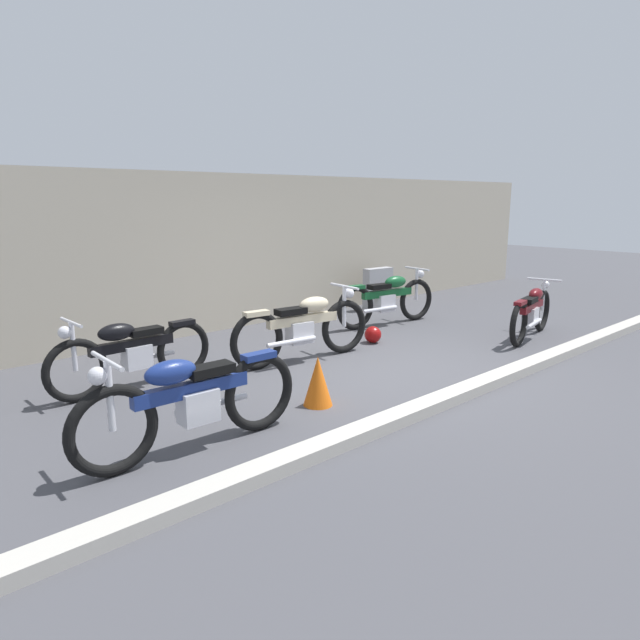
{
  "coord_description": "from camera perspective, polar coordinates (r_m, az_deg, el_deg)",
  "views": [
    {
      "loc": [
        -5.46,
        -4.69,
        2.21
      ],
      "look_at": [
        -0.25,
        0.99,
        0.55
      ],
      "focal_mm": 31.77,
      "sensor_mm": 36.0,
      "label": 1
    }
  ],
  "objects": [
    {
      "name": "motorcycle_blue",
      "position": [
        5.14,
        -12.93,
        -7.89
      ],
      "size": [
        2.2,
        0.61,
        0.99
      ],
      "rotation": [
        0.0,
        0.0,
        3.11
      ],
      "color": "black",
      "rests_on": "ground_plane"
    },
    {
      "name": "helmet",
      "position": [
        8.85,
        5.35,
        -1.48
      ],
      "size": [
        0.26,
        0.26,
        0.26
      ],
      "primitive_type": "sphere",
      "color": "maroon",
      "rests_on": "ground_plane"
    },
    {
      "name": "building_wall",
      "position": [
        9.93,
        -9.0,
        6.82
      ],
      "size": [
        18.0,
        0.3,
        2.62
      ],
      "primitive_type": "cube",
      "color": "#B2A893",
      "rests_on": "ground_plane"
    },
    {
      "name": "traffic_cone",
      "position": [
        6.16,
        -0.21,
        -6.16
      ],
      "size": [
        0.32,
        0.32,
        0.55
      ],
      "primitive_type": "cone",
      "color": "orange",
      "rests_on": "ground_plane"
    },
    {
      "name": "motorcycle_black",
      "position": [
        7.0,
        -18.48,
        -3.12
      ],
      "size": [
        2.06,
        0.57,
        0.92
      ],
      "rotation": [
        0.0,
        0.0,
        3.16
      ],
      "color": "black",
      "rests_on": "ground_plane"
    },
    {
      "name": "curb_strip",
      "position": [
        6.79,
        14.84,
        -6.75
      ],
      "size": [
        18.0,
        0.24,
        0.12
      ],
      "primitive_type": "cube",
      "color": "#B7B2A8",
      "rests_on": "ground_plane"
    },
    {
      "name": "stone_marker",
      "position": [
        11.53,
        5.85,
        3.16
      ],
      "size": [
        0.67,
        0.24,
        0.84
      ],
      "primitive_type": "cube",
      "rotation": [
        0.0,
        0.0,
        -0.07
      ],
      "color": "#9E9EA3",
      "rests_on": "ground_plane"
    },
    {
      "name": "ground_plane",
      "position": [
        7.53,
        6.57,
        -5.0
      ],
      "size": [
        40.0,
        40.0,
        0.0
      ],
      "primitive_type": "plane",
      "color": "#47474C"
    },
    {
      "name": "motorcycle_maroon",
      "position": [
        9.68,
        20.56,
        0.78
      ],
      "size": [
        1.97,
        0.67,
        0.9
      ],
      "rotation": [
        0.0,
        0.0,
        0.21
      ],
      "color": "black",
      "rests_on": "ground_plane"
    },
    {
      "name": "motorcycle_cream",
      "position": [
        7.79,
        -1.62,
        -0.68
      ],
      "size": [
        2.22,
        0.62,
        1.0
      ],
      "rotation": [
        0.0,
        0.0,
        -0.12
      ],
      "color": "black",
      "rests_on": "ground_plane"
    },
    {
      "name": "motorcycle_green",
      "position": [
        10.1,
        6.85,
        2.15
      ],
      "size": [
        2.17,
        0.61,
        0.98
      ],
      "rotation": [
        0.0,
        0.0,
        -0.14
      ],
      "color": "black",
      "rests_on": "ground_plane"
    }
  ]
}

